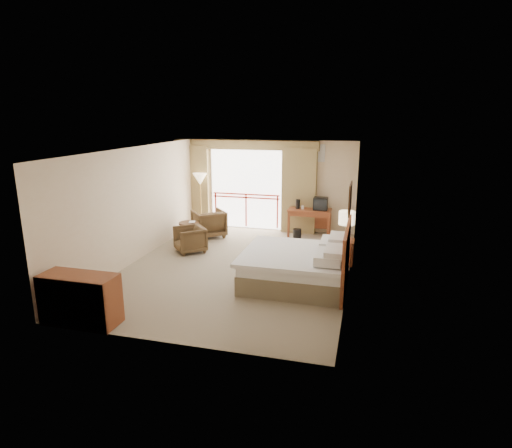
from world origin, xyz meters
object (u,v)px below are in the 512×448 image
(tv, at_px, (321,204))
(side_table, at_px, (189,229))
(bed, at_px, (298,266))
(table_lamp, at_px, (347,218))
(armchair_far, at_px, (209,236))
(floor_lamp, at_px, (200,181))
(dresser, at_px, (80,299))
(nightstand, at_px, (345,252))
(armchair_near, at_px, (191,252))
(wastebasket, at_px, (297,234))
(desk, at_px, (310,215))

(tv, xyz_separation_m, side_table, (-3.34, -1.58, -0.56))
(bed, distance_m, table_lamp, 1.91)
(armchair_far, xyz_separation_m, floor_lamp, (-0.58, 0.86, 1.46))
(dresser, bearing_deg, side_table, 93.03)
(nightstand, height_order, floor_lamp, floor_lamp)
(armchair_near, bearing_deg, side_table, 163.99)
(bed, distance_m, dresser, 4.21)
(bed, height_order, floor_lamp, floor_lamp)
(armchair_far, xyz_separation_m, dresser, (-0.20, -5.49, 0.43))
(floor_lamp, relative_size, dresser, 1.31)
(tv, xyz_separation_m, armchair_far, (-3.08, -0.77, -0.97))
(nightstand, distance_m, dresser, 5.86)
(side_table, bearing_deg, floor_lamp, 100.95)
(tv, bearing_deg, table_lamp, -85.90)
(side_table, bearing_deg, bed, -31.35)
(wastebasket, height_order, side_table, side_table)
(armchair_far, relative_size, side_table, 1.43)
(wastebasket, distance_m, armchair_near, 3.07)
(armchair_far, distance_m, floor_lamp, 1.79)
(armchair_near, bearing_deg, table_lamp, 51.61)
(bed, xyz_separation_m, dresser, (-3.25, -2.67, 0.05))
(table_lamp, bearing_deg, armchair_near, -177.55)
(table_lamp, relative_size, armchair_near, 0.91)
(tv, height_order, side_table, tv)
(table_lamp, height_order, desk, table_lamp)
(table_lamp, bearing_deg, tv, 112.14)
(nightstand, relative_size, floor_lamp, 0.34)
(nightstand, xyz_separation_m, armchair_far, (-3.92, 1.33, -0.29))
(desk, relative_size, armchair_near, 1.69)
(armchair_near, bearing_deg, desk, 88.84)
(armchair_far, bearing_deg, tv, 154.21)
(armchair_near, distance_m, dresser, 4.08)
(table_lamp, relative_size, dresser, 0.51)
(bed, relative_size, armchair_near, 2.94)
(desk, height_order, side_table, desk)
(wastebasket, relative_size, armchair_near, 0.40)
(bed, xyz_separation_m, table_lamp, (0.87, 1.54, 0.71))
(bed, xyz_separation_m, armchair_near, (-3.01, 1.38, -0.38))
(desk, distance_m, tv, 0.47)
(armchair_far, xyz_separation_m, armchair_near, (0.04, -1.45, 0.00))
(floor_lamp, bearing_deg, nightstand, -25.94)
(nightstand, relative_size, side_table, 0.96)
(armchair_far, xyz_separation_m, side_table, (-0.26, -0.81, 0.41))
(side_table, xyz_separation_m, floor_lamp, (-0.32, 1.67, 1.05))
(bed, relative_size, armchair_far, 2.49)
(table_lamp, bearing_deg, floor_lamp, 154.57)
(table_lamp, xyz_separation_m, floor_lamp, (-4.50, 2.14, 0.38))
(table_lamp, distance_m, armchair_far, 4.26)
(tv, height_order, floor_lamp, floor_lamp)
(armchair_far, height_order, floor_lamp, floor_lamp)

